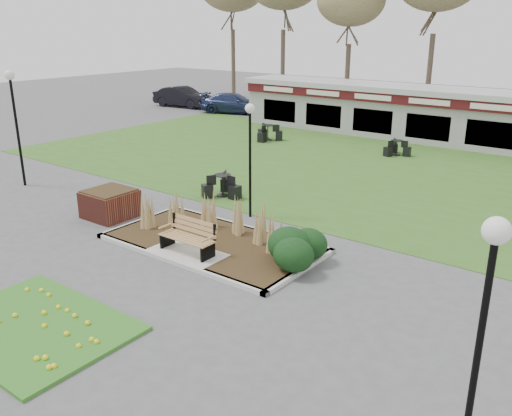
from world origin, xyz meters
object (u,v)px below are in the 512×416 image
Objects in this scene: car_blue at (234,103)px; brick_planter at (110,203)px; lamp_post_near_left at (250,136)px; lamp_post_mid_left at (13,103)px; car_black at (182,97)px; park_bench at (189,236)px; bistro_set_b at (268,135)px; car_silver at (276,99)px; food_pavilion at (438,115)px; bistro_set_c at (396,150)px; bistro_set_a at (223,189)px; lamp_post_near_right at (486,303)px.

brick_planter is at bearing -171.80° from car_blue.
lamp_post_mid_left reaches higher than lamp_post_near_left.
lamp_post_near_left is 26.39m from car_black.
car_blue is at bearing 126.49° from park_bench.
bistro_set_b is 0.34× the size of car_black.
car_silver is (-13.85, 21.21, -2.08)m from lamp_post_near_left.
bistro_set_c is (-0.37, -4.55, -1.21)m from food_pavilion.
bistro_set_a is 10.56m from bistro_set_b.
lamp_post_near_left is (-0.62, 3.60, 2.20)m from park_bench.
bistro_set_c is (-0.37, 15.17, -0.32)m from park_bench.
bistro_set_a is at bearing -138.13° from car_black.
lamp_post_near_right is 0.99× the size of car_silver.
food_pavilion reaches higher than brick_planter.
park_bench is 0.37× the size of lamp_post_mid_left.
car_blue is (-15.35, 20.75, 0.12)m from park_bench.
bistro_set_a is 23.85m from car_black.
car_blue is (-14.73, 17.15, -2.07)m from lamp_post_near_left.
food_pavilion reaches higher than bistro_set_b.
lamp_post_mid_left is 2.93× the size of bistro_set_a.
food_pavilion is 6.44× the size of lamp_post_near_left.
car_black is at bearing 104.20° from car_silver.
car_silver is at bearing 123.07° from bistro_set_b.
car_black is (-20.59, 1.04, -0.69)m from food_pavilion.
car_silver is at bearing -62.53° from car_black.
lamp_post_near_left is at bearing -92.21° from food_pavilion.
lamp_post_mid_left is (-5.85, 0.33, 2.85)m from brick_planter.
bistro_set_b is at bearing 103.29° from brick_planter.
lamp_post_near_right is at bearing -38.32° from lamp_post_near_left.
bistro_set_b is (-6.97, 10.64, -2.48)m from lamp_post_near_left.
car_black is (-16.19, 20.00, 0.31)m from brick_planter.
food_pavilion is at bearing 110.30° from lamp_post_near_right.
bistro_set_b is 1.16× the size of bistro_set_c.
lamp_post_near_right is at bearing -156.05° from car_blue.
bistro_set_c is at bearing 91.39° from park_bench.
lamp_post_near_right reaches higher than bistro_set_c.
lamp_post_near_right reaches higher than bistro_set_a.
lamp_post_near_left reaches higher than bistro_set_b.
lamp_post_near_right is 0.90× the size of lamp_post_mid_left.
lamp_post_mid_left is at bearing 174.05° from car_blue.
brick_planter reaches higher than bistro_set_a.
lamp_post_near_left is at bearing 141.68° from lamp_post_near_right.
lamp_post_near_left is at bearing -136.80° from car_black.
lamp_post_mid_left reaches higher than bistro_set_c.
lamp_post_near_left reaches higher than bistro_set_a.
lamp_post_mid_left is 2.84× the size of bistro_set_b.
bistro_set_b is 7.28m from bistro_set_c.
car_blue is (-7.76, 6.51, 0.41)m from bistro_set_b.
lamp_post_mid_left is (-18.93, 4.83, 0.32)m from lamp_post_near_right.
food_pavilion is 5.01× the size of car_blue.
bistro_set_b is (2.66, 13.16, -3.02)m from lamp_post_mid_left.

